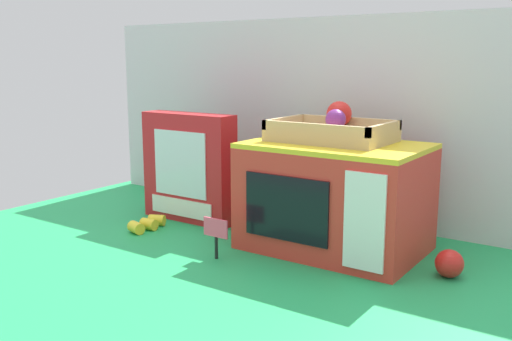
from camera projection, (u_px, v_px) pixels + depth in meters
The scene contains 8 objects.
ground_plane at pixel (268, 237), 1.54m from camera, with size 1.70×1.70×0.00m, color #219E54.
display_back_panel at pixel (319, 119), 1.71m from camera, with size 1.61×0.03×0.59m, color silver.
toy_microwave at pixel (335, 197), 1.42m from camera, with size 0.43×0.30×0.27m.
food_groups_crate at pixel (333, 131), 1.44m from camera, with size 0.29×0.20×0.10m.
cookie_set_box at pixel (189, 167), 1.68m from camera, with size 0.30×0.08×0.32m.
price_sign at pixel (216, 232), 1.36m from camera, with size 0.07×0.01×0.10m.
loose_toy_banana at pixel (147, 224), 1.61m from camera, with size 0.06×0.13×0.03m.
loose_toy_apple at pixel (449, 264), 1.25m from camera, with size 0.06×0.06×0.06m, color red.
Camera 1 is at (0.81, -1.24, 0.47)m, focal length 39.98 mm.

